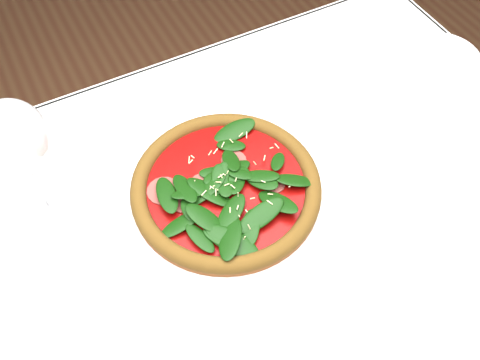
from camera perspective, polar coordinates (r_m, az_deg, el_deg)
dining_table at (r=0.85m, az=-1.91°, el=-11.13°), size 1.21×0.81×0.75m
plate at (r=0.80m, az=-1.48°, el=-1.34°), size 0.33×0.33×0.01m
pizza at (r=0.79m, az=-1.51°, el=-0.58°), size 0.30×0.30×0.04m
wine_glass at (r=0.73m, az=-22.71°, el=3.88°), size 0.09×0.09×0.21m
saucer_far at (r=1.07m, az=20.89°, el=12.07°), size 0.14×0.14×0.01m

